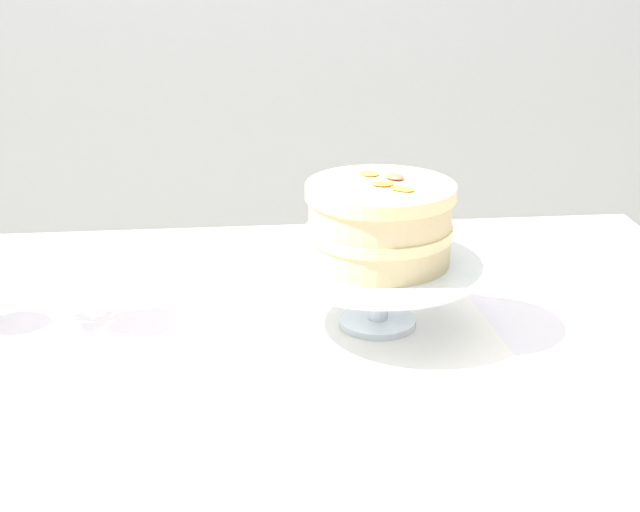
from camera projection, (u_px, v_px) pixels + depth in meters
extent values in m
cube|color=white|center=(280.00, 350.00, 1.34)|extent=(1.40, 1.00, 0.03)
cylinder|color=brown|center=(573.00, 417.00, 1.90)|extent=(0.06, 0.06, 0.71)
cube|color=white|center=(377.00, 326.00, 1.38)|extent=(0.34, 0.34, 0.00)
cylinder|color=silver|center=(378.00, 322.00, 1.38)|extent=(0.11, 0.11, 0.01)
cylinder|color=silver|center=(378.00, 294.00, 1.36)|extent=(0.03, 0.03, 0.07)
cylinder|color=silver|center=(379.00, 266.00, 1.35)|extent=(0.29, 0.29, 0.01)
cylinder|color=beige|center=(379.00, 249.00, 1.34)|extent=(0.20, 0.20, 0.04)
cylinder|color=beige|center=(380.00, 230.00, 1.33)|extent=(0.20, 0.20, 0.02)
cylinder|color=beige|center=(380.00, 211.00, 1.32)|extent=(0.20, 0.20, 0.04)
cylinder|color=beige|center=(381.00, 191.00, 1.31)|extent=(0.21, 0.21, 0.02)
ellipsoid|color=yellow|center=(402.00, 188.00, 1.28)|extent=(0.04, 0.04, 0.00)
ellipsoid|color=#E56B51|center=(394.00, 177.00, 1.33)|extent=(0.04, 0.04, 0.01)
ellipsoid|color=yellow|center=(369.00, 173.00, 1.35)|extent=(0.04, 0.04, 0.00)
ellipsoid|color=orange|center=(383.00, 184.00, 1.30)|extent=(0.03, 0.03, 0.00)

